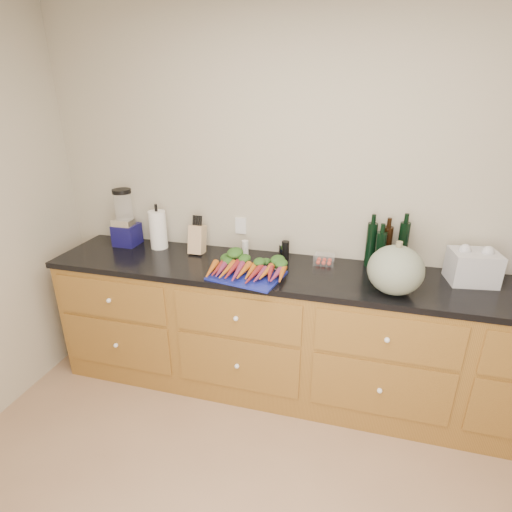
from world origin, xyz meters
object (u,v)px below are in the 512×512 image
(knife_block, at_px, (197,239))
(tomato_box, at_px, (324,259))
(cutting_board, at_px, (247,275))
(squash, at_px, (396,270))
(carrots, at_px, (248,268))
(blender_appliance, at_px, (125,221))
(paper_towel, at_px, (158,230))

(knife_block, distance_m, tomato_box, 0.91)
(cutting_board, height_order, squash, squash)
(cutting_board, height_order, carrots, carrots)
(tomato_box, bearing_deg, blender_appliance, -179.53)
(cutting_board, xyz_separation_m, paper_towel, (-0.78, 0.32, 0.14))
(blender_appliance, xyz_separation_m, paper_towel, (0.27, 0.00, -0.05))
(paper_towel, bearing_deg, knife_block, -3.60)
(cutting_board, bearing_deg, carrots, 90.00)
(blender_appliance, height_order, knife_block, blender_appliance)
(blender_appliance, bearing_deg, carrots, -14.94)
(squash, xyz_separation_m, knife_block, (-1.34, 0.29, -0.04))
(squash, distance_m, tomato_box, 0.55)
(carrots, xyz_separation_m, blender_appliance, (-1.04, 0.28, 0.15))
(cutting_board, relative_size, paper_towel, 1.54)
(cutting_board, relative_size, blender_appliance, 1.01)
(squash, xyz_separation_m, tomato_box, (-0.43, 0.32, -0.11))
(blender_appliance, relative_size, knife_block, 2.10)
(squash, bearing_deg, blender_appliance, 170.90)
(blender_appliance, bearing_deg, tomato_box, 0.47)
(squash, height_order, blender_appliance, blender_appliance)
(squash, distance_m, knife_block, 1.37)
(cutting_board, xyz_separation_m, carrots, (0.00, 0.04, 0.03))
(blender_appliance, distance_m, paper_towel, 0.27)
(squash, bearing_deg, tomato_box, 143.38)
(cutting_board, distance_m, paper_towel, 0.85)
(paper_towel, distance_m, knife_block, 0.32)
(carrots, bearing_deg, knife_block, 150.37)
(paper_towel, height_order, knife_block, paper_towel)
(cutting_board, relative_size, squash, 1.37)
(cutting_board, xyz_separation_m, blender_appliance, (-1.04, 0.32, 0.18))
(carrots, distance_m, paper_towel, 0.83)
(cutting_board, distance_m, tomato_box, 0.56)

